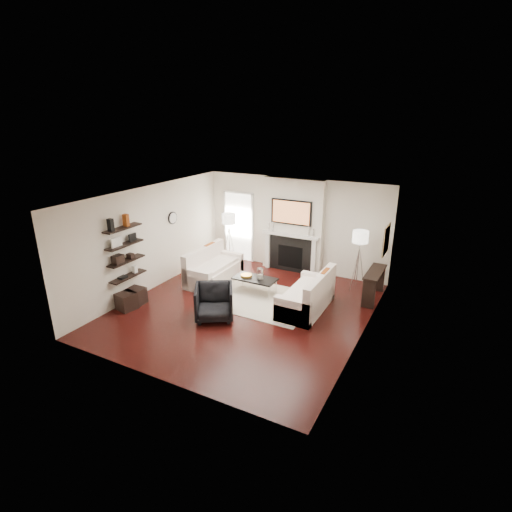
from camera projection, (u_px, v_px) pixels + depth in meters
The scene contains 71 objects.
room_envelope at pixel (244, 256), 9.01m from camera, with size 6.00×6.00×6.00m.
chimney_breast at pixel (293, 226), 11.41m from camera, with size 1.80×0.25×2.70m, color silver.
fireplace_surround at pixel (290, 254), 11.58m from camera, with size 1.30×0.02×1.04m, color black.
firebox at pixel (290, 257), 11.59m from camera, with size 0.75×0.02×0.65m, color black.
mantel_pilaster_l at pixel (268, 250), 11.86m from camera, with size 0.12×0.08×1.10m, color white.
mantel_pilaster_r at pixel (314, 258), 11.22m from camera, with size 0.12×0.08×1.10m, color white.
mantel_shelf at pixel (290, 235), 11.33m from camera, with size 1.70×0.18×0.07m, color white.
tv_body at pixel (291, 212), 11.13m from camera, with size 1.20×0.06×0.70m, color black.
tv_screen at pixel (291, 212), 11.10m from camera, with size 1.10×0.01×0.62m, color #BF723F.
candlestick_l_tall at pixel (273, 226), 11.52m from camera, with size 0.04×0.04×0.30m, color silver.
candlestick_l_short at pixel (269, 227), 11.59m from camera, with size 0.04×0.04×0.24m, color silver.
candlestick_r_tall at pixel (309, 231), 11.04m from camera, with size 0.04×0.04×0.30m, color silver.
candlestick_r_short at pixel (313, 233), 10.99m from camera, with size 0.04×0.04×0.24m, color silver.
hallway_panel at pixel (239, 227), 12.41m from camera, with size 0.90×0.02×2.10m, color white.
door_trim_l at pixel (226, 225), 12.60m from camera, with size 0.06×0.06×2.16m, color white.
door_trim_r at pixel (252, 229), 12.18m from camera, with size 0.06×0.06×2.16m, color white.
door_trim_top at pixel (238, 193), 12.03m from camera, with size 1.02×0.06×0.06m, color white.
rug at pixel (261, 299), 9.95m from camera, with size 2.60×2.00×0.01m, color beige.
loveseat_left_base at pixel (214, 274), 11.00m from camera, with size 0.85×1.80×0.42m, color white.
loveseat_left_back at pixel (204, 261), 11.04m from camera, with size 0.18×1.80×0.80m, color white.
loveseat_left_arm_n at pixel (197, 281), 10.30m from camera, with size 0.85×0.18×0.60m, color white.
loveseat_left_arm_s at pixel (230, 262), 11.65m from camera, with size 0.85×0.18×0.60m, color white.
loveseat_left_cushion at pixel (216, 265), 10.89m from camera, with size 0.63×1.44×0.10m, color white.
pillow_left_orange at pixel (210, 251), 11.23m from camera, with size 0.10×0.42×0.42m, color #8F3E11.
pillow_left_charcoal at pixel (197, 258), 10.73m from camera, with size 0.10×0.40×0.40m, color black.
loveseat_right_base at pixel (306, 301), 9.41m from camera, with size 0.85×1.80×0.42m, color white.
loveseat_right_back at pixel (320, 292), 9.15m from camera, with size 0.18×1.80×0.80m, color white.
loveseat_right_arm_n at pixel (292, 312), 8.70m from camera, with size 0.85×0.18×0.60m, color white.
loveseat_right_arm_s at pixel (318, 285), 10.05m from camera, with size 0.85×0.18×0.60m, color white.
loveseat_right_cushion at pixel (304, 290), 9.34m from camera, with size 0.63×1.44×0.10m, color white.
pillow_right_orange at pixel (325, 279), 9.33m from camera, with size 0.10×0.42×0.42m, color #8F3E11.
pillow_right_charcoal at pixel (316, 289), 8.84m from camera, with size 0.10×0.40×0.40m, color black.
coffee_table at pixel (255, 279), 10.18m from camera, with size 1.10×0.55×0.04m, color black.
coffee_leg_nw at pixel (234, 286), 10.29m from camera, with size 0.02×0.02×0.38m, color silver.
coffee_leg_ne at pixel (269, 293), 9.85m from camera, with size 0.02×0.02×0.38m, color silver.
coffee_leg_sw at pixel (242, 280), 10.65m from camera, with size 0.02×0.02×0.38m, color silver.
coffee_leg_se at pixel (276, 287), 10.21m from camera, with size 0.02×0.02×0.38m, color silver.
hurricane_glass at pixel (260, 274), 10.06m from camera, with size 0.17×0.17×0.30m, color white.
hurricane_candle at pixel (260, 276), 10.08m from camera, with size 0.09×0.09×0.14m, color white.
copper_bowl at pixel (246, 275), 10.27m from camera, with size 0.30×0.30×0.05m, color orange.
armchair at pixel (214, 301), 8.93m from camera, with size 0.83×0.77×0.85m, color black.
lamp_left_post at pixel (229, 246), 12.07m from camera, with size 0.02×0.02×1.20m, color silver.
lamp_left_shade at pixel (229, 219), 11.78m from camera, with size 0.40×0.40×0.30m, color white.
lamp_left_leg_a at pixel (233, 246), 12.02m from camera, with size 0.02×0.02×1.25m, color silver.
lamp_left_leg_b at pixel (230, 245), 12.17m from camera, with size 0.02×0.02×1.25m, color silver.
lamp_left_leg_c at pixel (226, 247), 12.01m from camera, with size 0.02×0.02×1.25m, color silver.
lamp_right_post at pixel (358, 268), 10.34m from camera, with size 0.02×0.02×1.20m, color silver.
lamp_right_shade at pixel (360, 237), 10.05m from camera, with size 0.40×0.40×0.30m, color white.
lamp_right_leg_a at pixel (362, 269), 10.29m from camera, with size 0.02×0.02×1.25m, color silver.
lamp_right_leg_b at pixel (356, 267), 10.44m from camera, with size 0.02×0.02×1.25m, color silver.
lamp_right_leg_c at pixel (355, 269), 10.28m from camera, with size 0.02×0.02×1.25m, color silver.
console_top at pixel (375, 272), 9.74m from camera, with size 0.35×1.20×0.04m, color black.
console_leg_n at pixel (369, 294), 9.41m from camera, with size 0.30×0.04×0.71m, color black.
console_leg_s at pixel (378, 278), 10.32m from camera, with size 0.30×0.04×0.71m, color black.
wall_art at pixel (386, 240), 9.46m from camera, with size 0.03×0.70×0.70m, color #9C824E.
shelf_bottom at pixel (128, 276), 9.55m from camera, with size 0.25×1.00×0.04m, color black.
shelf_lower at pixel (126, 261), 9.41m from camera, with size 0.25×1.00×0.04m, color black.
shelf_upper at pixel (125, 245), 9.28m from camera, with size 0.25×1.00×0.04m, color black.
shelf_top at pixel (123, 228), 9.15m from camera, with size 0.25×1.00×0.04m, color black.
decor_magfile_a at pixel (111, 225), 8.81m from camera, with size 0.12×0.10×0.28m, color black.
decor_magfile_b at pixel (126, 220), 9.20m from camera, with size 0.12×0.10×0.28m, color #8F3E11.
decor_frame_a at pixel (116, 242), 9.05m from camera, with size 0.04×0.30×0.22m, color white.
decor_frame_b at pixel (132, 237), 9.47m from camera, with size 0.04×0.22×0.18m, color black.
decor_wine_rack at pixel (118, 259), 9.17m from camera, with size 0.18×0.25×0.20m, color black.
decor_box_small at pixel (130, 256), 9.51m from camera, with size 0.15×0.12×0.12m, color black.
decor_books at pixel (123, 277), 9.39m from camera, with size 0.14×0.20×0.05m, color black.
decor_box_tall at pixel (135, 269), 9.71m from camera, with size 0.10×0.10×0.18m, color white.
clock_rim at pixel (172, 218), 10.84m from camera, with size 0.34×0.34×0.04m, color black.
clock_face at pixel (173, 218), 10.83m from camera, with size 0.29×0.29×0.01m, color white.
ottoman_near at pixel (136, 296), 9.67m from camera, with size 0.40×0.40×0.40m, color black.
ottoman_far at pixel (126, 301), 9.42m from camera, with size 0.40×0.40×0.40m, color black.
Camera 1 is at (4.21, -7.38, 4.38)m, focal length 28.00 mm.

